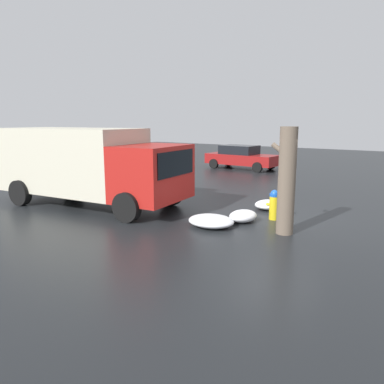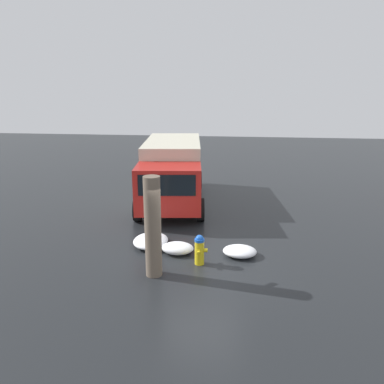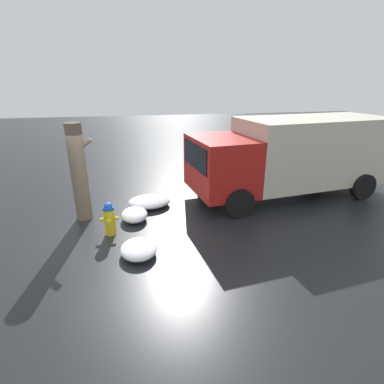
# 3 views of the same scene
# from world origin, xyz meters

# --- Properties ---
(ground_plane) EXTENTS (60.00, 60.00, 0.00)m
(ground_plane) POSITION_xyz_m (0.00, 0.00, 0.00)
(ground_plane) COLOR black
(fire_hydrant) EXTENTS (0.48, 0.39, 0.91)m
(fire_hydrant) POSITION_xyz_m (0.00, -0.00, 0.47)
(fire_hydrant) COLOR yellow
(fire_hydrant) RESTS_ON ground_plane
(tree_trunk) EXTENTS (0.69, 0.45, 2.82)m
(tree_trunk) POSITION_xyz_m (-0.81, 1.18, 1.42)
(tree_trunk) COLOR #6B5B4C
(tree_trunk) RESTS_ON ground_plane
(delivery_truck) EXTENTS (7.24, 3.38, 2.70)m
(delivery_truck) POSITION_xyz_m (6.24, 1.87, 1.50)
(delivery_truck) COLOR red
(delivery_truck) RESTS_ON ground_plane
(snow_pile_by_hydrant) EXTENTS (0.86, 1.04, 0.30)m
(snow_pile_by_hydrant) POSITION_xyz_m (0.70, -1.18, 0.15)
(snow_pile_by_hydrant) COLOR white
(snow_pile_by_hydrant) RESTS_ON ground_plane
(snow_pile_curbside) EXTENTS (0.76, 1.00, 0.34)m
(snow_pile_curbside) POSITION_xyz_m (0.65, 0.75, 0.17)
(snow_pile_curbside) COLOR white
(snow_pile_curbside) RESTS_ON ground_plane
(snow_pile_by_tree) EXTENTS (1.35, 1.14, 0.32)m
(snow_pile_by_tree) POSITION_xyz_m (1.16, 1.73, 0.16)
(snow_pile_by_tree) COLOR white
(snow_pile_by_tree) RESTS_ON ground_plane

